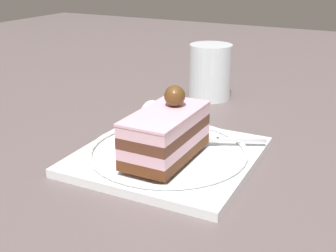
{
  "coord_description": "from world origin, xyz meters",
  "views": [
    {
      "loc": [
        -0.49,
        -0.26,
        0.25
      ],
      "look_at": [
        -0.02,
        -0.01,
        0.05
      ],
      "focal_mm": 47.12,
      "sensor_mm": 36.0,
      "label": 1
    }
  ],
  "objects_px": {
    "cake_slice": "(166,133)",
    "fork": "(223,139)",
    "dessert_plate": "(168,154)",
    "whipped_cream_dollop": "(152,115)",
    "drink_glass_near": "(210,73)"
  },
  "relations": [
    {
      "from": "cake_slice",
      "to": "fork",
      "type": "relative_size",
      "value": 1.26
    },
    {
      "from": "cake_slice",
      "to": "dessert_plate",
      "type": "bearing_deg",
      "value": 22.21
    },
    {
      "from": "dessert_plate",
      "to": "whipped_cream_dollop",
      "type": "distance_m",
      "value": 0.08
    },
    {
      "from": "cake_slice",
      "to": "fork",
      "type": "distance_m",
      "value": 0.09
    },
    {
      "from": "dessert_plate",
      "to": "cake_slice",
      "type": "bearing_deg",
      "value": -157.79
    },
    {
      "from": "drink_glass_near",
      "to": "fork",
      "type": "bearing_deg",
      "value": -153.08
    },
    {
      "from": "whipped_cream_dollop",
      "to": "drink_glass_near",
      "type": "xyz_separation_m",
      "value": [
        0.23,
        0.01,
        0.01
      ]
    },
    {
      "from": "dessert_plate",
      "to": "cake_slice",
      "type": "xyz_separation_m",
      "value": [
        -0.02,
        -0.01,
        0.04
      ]
    },
    {
      "from": "fork",
      "to": "whipped_cream_dollop",
      "type": "bearing_deg",
      "value": 91.83
    },
    {
      "from": "cake_slice",
      "to": "drink_glass_near",
      "type": "distance_m",
      "value": 0.31
    },
    {
      "from": "fork",
      "to": "dessert_plate",
      "type": "bearing_deg",
      "value": 134.02
    },
    {
      "from": "dessert_plate",
      "to": "whipped_cream_dollop",
      "type": "xyz_separation_m",
      "value": [
        0.05,
        0.05,
        0.03
      ]
    },
    {
      "from": "cake_slice",
      "to": "whipped_cream_dollop",
      "type": "distance_m",
      "value": 0.09
    },
    {
      "from": "whipped_cream_dollop",
      "to": "fork",
      "type": "distance_m",
      "value": 0.11
    },
    {
      "from": "whipped_cream_dollop",
      "to": "fork",
      "type": "height_order",
      "value": "whipped_cream_dollop"
    }
  ]
}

